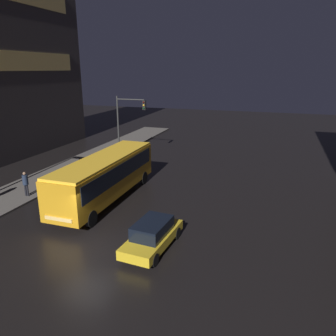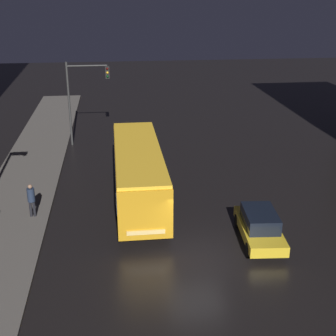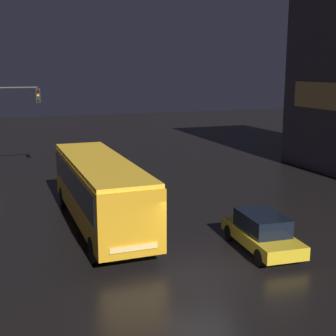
{
  "view_description": "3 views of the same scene",
  "coord_description": "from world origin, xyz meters",
  "px_view_note": "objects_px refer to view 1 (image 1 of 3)",
  "views": [
    {
      "loc": [
        8.68,
        -12.56,
        8.81
      ],
      "look_at": [
        1.75,
        7.81,
        2.27
      ],
      "focal_mm": 35.0,
      "sensor_mm": 36.0,
      "label": 1
    },
    {
      "loc": [
        -3.4,
        -17.59,
        11.19
      ],
      "look_at": [
        -0.56,
        6.49,
        1.82
      ],
      "focal_mm": 50.0,
      "sensor_mm": 36.0,
      "label": 2
    },
    {
      "loc": [
        -6.43,
        -13.92,
        7.05
      ],
      "look_at": [
        2.08,
        9.04,
        1.87
      ],
      "focal_mm": 50.0,
      "sensor_mm": 36.0,
      "label": 3
    }
  ],
  "objects_px": {
    "car_taxi": "(152,235)",
    "pedestrian_near": "(25,182)",
    "traffic_light_main": "(127,117)",
    "bus_near": "(106,174)"
  },
  "relations": [
    {
      "from": "car_taxi",
      "to": "traffic_light_main",
      "type": "xyz_separation_m",
      "value": [
        -8.78,
        15.69,
        3.45
      ]
    },
    {
      "from": "bus_near",
      "to": "car_taxi",
      "type": "xyz_separation_m",
      "value": [
        5.38,
        -4.99,
        -1.16
      ]
    },
    {
      "from": "bus_near",
      "to": "traffic_light_main",
      "type": "distance_m",
      "value": 11.45
    },
    {
      "from": "bus_near",
      "to": "traffic_light_main",
      "type": "bearing_deg",
      "value": -72.53
    },
    {
      "from": "car_taxi",
      "to": "pedestrian_near",
      "type": "xyz_separation_m",
      "value": [
        -10.94,
        3.5,
        0.45
      ]
    },
    {
      "from": "traffic_light_main",
      "to": "pedestrian_near",
      "type": "bearing_deg",
      "value": -100.09
    },
    {
      "from": "bus_near",
      "to": "car_taxi",
      "type": "height_order",
      "value": "bus_near"
    },
    {
      "from": "pedestrian_near",
      "to": "traffic_light_main",
      "type": "relative_size",
      "value": 0.28
    },
    {
      "from": "bus_near",
      "to": "car_taxi",
      "type": "relative_size",
      "value": 2.48
    },
    {
      "from": "car_taxi",
      "to": "pedestrian_near",
      "type": "bearing_deg",
      "value": -13.31
    }
  ]
}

